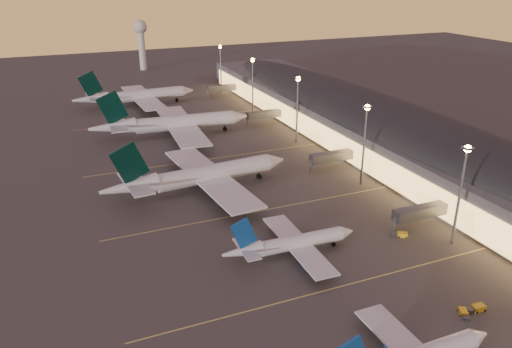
% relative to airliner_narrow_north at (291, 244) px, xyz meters
% --- Properties ---
extents(ground, '(700.00, 700.00, 0.00)m').
position_rel_airliner_narrow_north_xyz_m(ground, '(3.51, -10.68, -3.13)').
color(ground, '#3D3A38').
extents(airliner_narrow_north, '(33.80, 30.13, 12.10)m').
position_rel_airliner_narrow_north_xyz_m(airliner_narrow_north, '(0.00, 0.00, 0.00)').
color(airliner_narrow_north, silver).
rests_on(airliner_narrow_north, ground).
extents(airliner_wide_near, '(59.70, 54.63, 19.09)m').
position_rel_airliner_narrow_north_xyz_m(airliner_wide_near, '(-9.02, 44.19, 1.79)').
color(airliner_wide_near, silver).
rests_on(airliner_wide_near, ground).
extents(airliner_wide_mid, '(64.38, 58.68, 20.60)m').
position_rel_airliner_narrow_north_xyz_m(airliner_wide_mid, '(-3.67, 100.51, 2.18)').
color(airliner_wide_mid, silver).
rests_on(airliner_wide_mid, ground).
extents(airliner_wide_far, '(59.73, 54.40, 19.12)m').
position_rel_airliner_narrow_north_xyz_m(airliner_wide_far, '(-8.33, 154.87, 1.80)').
color(airliner_wide_far, silver).
rests_on(airliner_wide_far, ground).
extents(terminal_building, '(56.35, 255.00, 17.46)m').
position_rel_airliner_narrow_north_xyz_m(terminal_building, '(65.35, 61.79, 5.65)').
color(terminal_building, '#505156').
rests_on(terminal_building, ground).
extents(light_masts, '(2.20, 217.20, 25.90)m').
position_rel_airliner_narrow_north_xyz_m(light_masts, '(39.51, 54.32, 14.43)').
color(light_masts, slate).
rests_on(light_masts, ground).
extents(radar_tower, '(9.00, 9.00, 32.50)m').
position_rel_airliner_narrow_north_xyz_m(radar_tower, '(13.51, 249.32, 18.75)').
color(radar_tower, silver).
rests_on(radar_tower, ground).
extents(lane_markings, '(90.00, 180.36, 0.00)m').
position_rel_airliner_narrow_north_xyz_m(lane_markings, '(3.51, 29.32, -3.12)').
color(lane_markings, '#D8C659').
rests_on(lane_markings, ground).
extents(baggage_tug_b, '(4.10, 2.02, 1.18)m').
position_rel_airliner_narrow_north_xyz_m(baggage_tug_b, '(24.99, -33.21, -2.59)').
color(baggage_tug_b, yellow).
rests_on(baggage_tug_b, ground).
extents(baggage_tug_c, '(4.00, 3.24, 1.13)m').
position_rel_airliner_narrow_north_xyz_m(baggage_tug_c, '(29.94, -2.87, -2.61)').
color(baggage_tug_c, yellow).
rests_on(baggage_tug_c, ground).
extents(baggage_tug_d, '(2.79, 3.73, 1.04)m').
position_rel_airliner_narrow_north_xyz_m(baggage_tug_d, '(21.54, -33.47, -2.65)').
color(baggage_tug_d, yellow).
rests_on(baggage_tug_d, ground).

